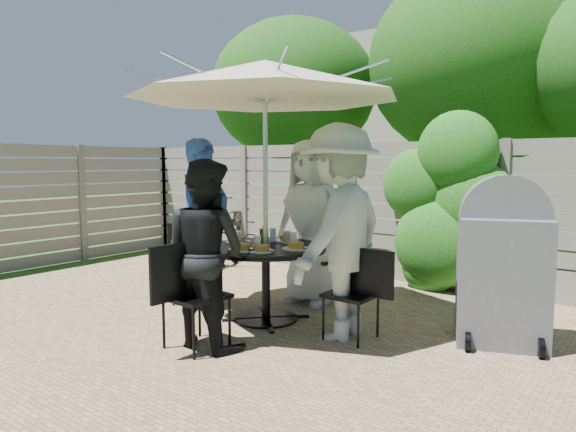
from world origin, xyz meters
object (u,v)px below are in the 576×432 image
Objects in this scene: person_front at (206,254)px; syrup_jug at (264,237)px; chair_right at (352,313)px; chair_left at (197,282)px; chair_back at (318,275)px; chair_front at (195,318)px; plate_extra at (261,249)px; glass_right at (294,240)px; plate_right at (296,247)px; glass_left at (239,238)px; plate_left at (238,240)px; person_right at (340,233)px; coffee_cup at (287,238)px; plate_front at (242,248)px; glass_back at (273,235)px; umbrella at (265,80)px; bicycle at (228,228)px; person_back at (312,222)px; person_left at (204,224)px; plate_back at (287,239)px; glass_front at (257,243)px; patio_table at (266,269)px.

person_front is 10.05× the size of syrup_jug.
chair_right is 1.18m from syrup_jug.
chair_left is 0.56× the size of person_front.
chair_back reaches higher than chair_front.
plate_extra is 1.71× the size of glass_right.
plate_right is 1.86× the size of glass_left.
chair_front is at bearing -67.90° from plate_left.
person_right is 15.96× the size of coffee_cup.
plate_front is 1.00× the size of plate_right.
person_front is 1.09m from glass_back.
bicycle is (-2.40, 1.96, -1.80)m from umbrella.
syrup_jug is at bearing -5.47° from chair_back.
umbrella is 22.48× the size of coffee_cup.
chair_back reaches higher than chair_left.
chair_front is (0.05, -1.79, -0.63)m from person_back.
plate_right is at bearing -113.45° from person_front.
person_back is 0.79m from syrup_jug.
plate_front is at bearing -78.67° from glass_back.
person_front is (-0.00, 0.14, 0.52)m from chair_front.
chair_right is 0.92m from glass_right.
person_right reaches higher than person_left.
person_right is 0.50m from plate_right.
chair_front is 5.83× the size of syrup_jug.
plate_back is 1.00× the size of plate_right.
person_left is 13.08× the size of glass_front.
coffee_cup is 0.06× the size of bicycle.
glass_left is (0.10, -0.10, 0.05)m from plate_left.
person_back is 1.14× the size of person_front.
patio_table is 0.41m from glass_right.
glass_left is at bearing -15.35° from chair_back.
chair_front is at bearing -66.56° from bicycle.
syrup_jug is at bearing -168.53° from glass_right.
glass_right is at bearing 80.60° from plate_extra.
glass_front is at bearing -111.28° from glass_right.
patio_table is at bearing 122.69° from plate_extra.
glass_back is at bearing 14.01° from chair_left.
glass_back is (-1.08, 0.23, 0.58)m from chair_right.
glass_back is at bearing 68.72° from glass_left.
plate_back is (-0.04, 1.19, -0.02)m from person_front.
chair_right reaches higher than plate_right.
person_back is (-0.02, 0.83, 0.38)m from patio_table.
person_right is at bearing -90.00° from person_left.
chair_left is 0.47× the size of person_right.
person_front reaches higher than syrup_jug.
bicycle is (-2.65, 1.85, -0.28)m from glass_right.
plate_front is (0.04, -1.33, 0.49)m from chair_back.
glass_front is 0.88× the size of syrup_jug.
person_right is at bearing 1.72° from plate_right.
chair_front is at bearing -93.16° from coffee_cup.
glass_back is at bearing 152.54° from plate_right.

